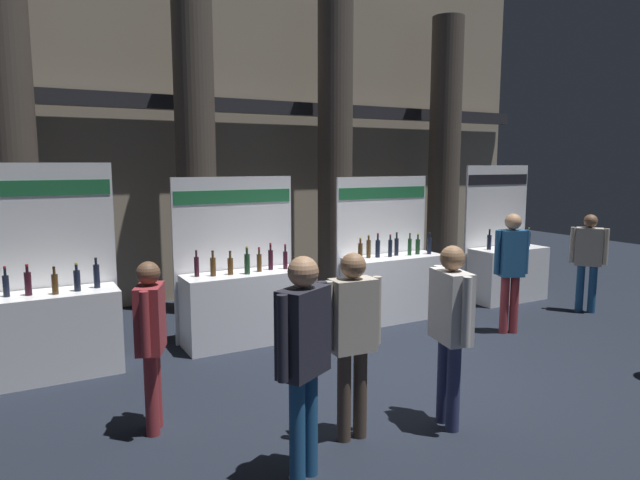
{
  "coord_description": "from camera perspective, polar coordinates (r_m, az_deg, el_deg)",
  "views": [
    {
      "loc": [
        -3.89,
        -5.2,
        2.46
      ],
      "look_at": [
        -0.46,
        1.08,
        1.46
      ],
      "focal_mm": 31.42,
      "sensor_mm": 36.0,
      "label": 1
    }
  ],
  "objects": [
    {
      "name": "exhibitor_booth_1",
      "position": [
        7.76,
        -7.83,
        -6.12
      ],
      "size": [
        1.73,
        0.66,
        2.26
      ],
      "color": "white",
      "rests_on": "ground_plane"
    },
    {
      "name": "visitor_6",
      "position": [
        10.14,
        25.67,
        -1.33
      ],
      "size": [
        0.43,
        0.48,
        1.62
      ],
      "rotation": [
        0.0,
        0.0,
        5.34
      ],
      "color": "navy",
      "rests_on": "ground_plane"
    },
    {
      "name": "exhibitor_booth_0",
      "position": [
        7.21,
        -27.24,
        -7.83
      ],
      "size": [
        1.95,
        0.66,
        2.45
      ],
      "color": "white",
      "rests_on": "ground_plane"
    },
    {
      "name": "ground_plane",
      "position": [
        6.94,
        7.86,
        -12.9
      ],
      "size": [
        25.08,
        25.08,
        0.0
      ],
      "primitive_type": "plane",
      "color": "black"
    },
    {
      "name": "visitor_3",
      "position": [
        5.33,
        -16.86,
        -9.03
      ],
      "size": [
        0.35,
        0.52,
        1.59
      ],
      "rotation": [
        0.0,
        0.0,
        1.19
      ],
      "color": "maroon",
      "rests_on": "ground_plane"
    },
    {
      "name": "exhibitor_booth_3",
      "position": [
        10.57,
        18.42,
        -2.66
      ],
      "size": [
        1.48,
        0.66,
        2.4
      ],
      "color": "white",
      "rests_on": "ground_plane"
    },
    {
      "name": "hall_colonnade",
      "position": [
        10.39,
        -6.72,
        10.86
      ],
      "size": [
        12.54,
        1.45,
        6.27
      ],
      "color": "tan",
      "rests_on": "ground_plane"
    },
    {
      "name": "visitor_4",
      "position": [
        4.96,
        3.35,
        -9.12
      ],
      "size": [
        0.56,
        0.25,
        1.69
      ],
      "rotation": [
        0.0,
        0.0,
        6.22
      ],
      "color": "#47382D",
      "rests_on": "ground_plane"
    },
    {
      "name": "visitor_2",
      "position": [
        8.46,
        18.9,
        -2.24
      ],
      "size": [
        0.47,
        0.34,
        1.74
      ],
      "rotation": [
        0.0,
        0.0,
        2.72
      ],
      "color": "maroon",
      "rests_on": "ground_plane"
    },
    {
      "name": "visitor_1",
      "position": [
        4.31,
        -1.7,
        -10.88
      ],
      "size": [
        0.54,
        0.4,
        1.77
      ],
      "rotation": [
        0.0,
        0.0,
        3.64
      ],
      "color": "navy",
      "rests_on": "ground_plane"
    },
    {
      "name": "visitor_5",
      "position": [
        5.31,
        13.16,
        -7.83
      ],
      "size": [
        0.33,
        0.61,
        1.72
      ],
      "rotation": [
        0.0,
        0.0,
        1.34
      ],
      "color": "navy",
      "rests_on": "ground_plane"
    },
    {
      "name": "exhibitor_booth_2",
      "position": [
        8.91,
        7.34,
        -4.22
      ],
      "size": [
        1.69,
        0.66,
        2.23
      ],
      "color": "white",
      "rests_on": "ground_plane"
    }
  ]
}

